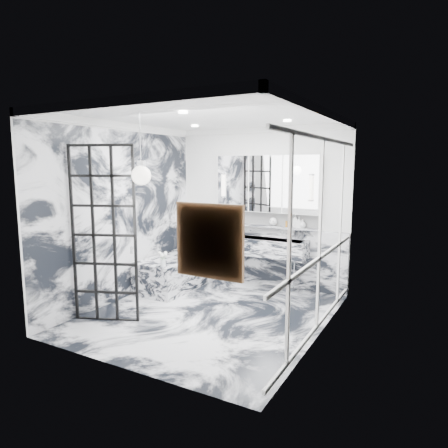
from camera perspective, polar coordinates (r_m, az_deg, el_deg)
The scene contains 25 objects.
floor at distance 5.96m, azimuth -2.10°, elevation -12.67°, with size 3.60×3.60×0.00m, color silver.
ceiling at distance 5.60m, azimuth -2.26°, elevation 15.15°, with size 3.60×3.60×0.00m, color white.
wall_back at distance 7.20m, azimuth 5.22°, elevation 2.45°, with size 3.60×3.60×0.00m, color white.
wall_front at distance 4.19m, azimuth -14.95°, elevation -2.05°, with size 3.60×3.60×0.00m, color white.
wall_left at distance 6.57m, azimuth -14.23°, elevation 1.66°, with size 3.60×3.60×0.00m, color white.
wall_right at distance 4.99m, azimuth 13.79°, elevation -0.38°, with size 3.60×3.60×0.00m, color white.
marble_clad_back at distance 7.32m, azimuth 5.05°, elevation -4.40°, with size 3.18×0.05×1.05m, color silver.
marble_clad_left at distance 6.57m, azimuth -14.11°, elevation 1.13°, with size 0.02×3.56×2.68m, color silver.
panel_molding at distance 5.01m, azimuth 13.53°, elevation -1.50°, with size 0.03×3.40×2.30m, color white.
soap_bottle_a at distance 6.90m, azimuth 10.14°, elevation 0.40°, with size 0.08×0.08×0.22m, color #8C5919.
soap_bottle_b at distance 6.88m, azimuth 10.67°, elevation 0.25°, with size 0.09×0.09×0.19m, color #4C4C51.
soap_bottle_c at distance 6.86m, azimuth 11.14°, elevation 0.04°, with size 0.11×0.11×0.15m, color silver.
face_pot at distance 7.04m, azimuth 7.04°, elevation 0.35°, with size 0.14×0.14×0.14m, color white.
amber_bottle at distance 6.96m, azimuth 8.91°, elevation 0.01°, with size 0.04×0.04×0.10m, color #8C5919.
flower_vase at distance 6.42m, azimuth -8.69°, elevation -5.50°, with size 0.08×0.08×0.12m, color silver.
crittall_door at distance 5.65m, azimuth -16.79°, elevation -1.54°, with size 0.88×0.04×2.40m, color black, non-canonical shape.
artwork at distance 3.57m, azimuth -2.11°, elevation -2.44°, with size 0.58×0.06×0.58m, color #D94C16.
pendant_light at distance 4.75m, azimuth -11.74°, elevation 6.80°, with size 0.22×0.22×0.22m, color white.
trough_sink at distance 7.02m, azimuth 5.46°, elevation -3.24°, with size 1.60×0.45×0.30m, color silver.
ledge at distance 7.11m, azimuth 6.03°, elevation -0.32°, with size 1.90×0.14×0.04m, color silver.
subway_tile at distance 7.15m, azimuth 6.24°, elevation 0.81°, with size 1.90×0.03×0.23m, color white.
mirror_cabinet at distance 7.04m, azimuth 6.14°, elevation 5.73°, with size 1.90×0.16×1.00m, color white.
sconce_left at distance 7.32m, azimuth -0.12°, elevation 5.56°, with size 0.07×0.07×0.40m, color white.
sconce_right at distance 6.68m, azimuth 12.34°, elevation 5.10°, with size 0.07×0.07×0.40m, color white.
bathtub at distance 7.20m, azimuth -6.51°, elevation -6.69°, with size 0.75×1.65×0.55m, color silver.
Camera 1 is at (2.86, -4.77, 2.14)m, focal length 32.00 mm.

